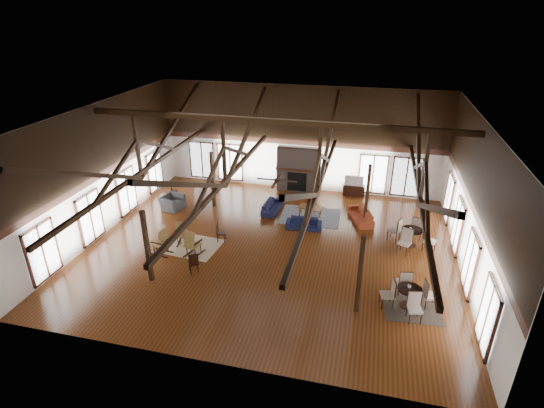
% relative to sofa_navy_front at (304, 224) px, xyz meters
% --- Properties ---
extents(floor, '(16.00, 16.00, 0.00)m').
position_rel_sofa_navy_front_xyz_m(floor, '(-1.15, -2.13, -0.25)').
color(floor, '#5D2C13').
rests_on(floor, ground).
extents(ceiling, '(16.00, 14.00, 0.02)m').
position_rel_sofa_navy_front_xyz_m(ceiling, '(-1.15, -2.13, 5.75)').
color(ceiling, black).
rests_on(ceiling, wall_back).
extents(wall_back, '(16.00, 0.02, 6.00)m').
position_rel_sofa_navy_front_xyz_m(wall_back, '(-1.15, 4.87, 2.75)').
color(wall_back, white).
rests_on(wall_back, floor).
extents(wall_front, '(16.00, 0.02, 6.00)m').
position_rel_sofa_navy_front_xyz_m(wall_front, '(-1.15, -9.13, 2.75)').
color(wall_front, white).
rests_on(wall_front, floor).
extents(wall_left, '(0.02, 14.00, 6.00)m').
position_rel_sofa_navy_front_xyz_m(wall_left, '(-9.15, -2.13, 2.75)').
color(wall_left, white).
rests_on(wall_left, floor).
extents(wall_right, '(0.02, 14.00, 6.00)m').
position_rel_sofa_navy_front_xyz_m(wall_right, '(6.85, -2.13, 2.75)').
color(wall_right, white).
rests_on(wall_right, floor).
extents(roof_truss, '(15.60, 14.07, 3.14)m').
position_rel_sofa_navy_front_xyz_m(roof_truss, '(-1.15, -2.13, 3.78)').
color(roof_truss, black).
rests_on(roof_truss, wall_back).
extents(post_grid, '(8.16, 7.16, 3.05)m').
position_rel_sofa_navy_front_xyz_m(post_grid, '(-1.15, -2.13, 1.27)').
color(post_grid, black).
rests_on(post_grid, floor).
extents(fireplace, '(2.50, 0.69, 2.60)m').
position_rel_sofa_navy_front_xyz_m(fireplace, '(-1.15, 4.54, 1.04)').
color(fireplace, '#695850').
rests_on(fireplace, floor).
extents(ceiling_fan, '(1.60, 1.60, 0.75)m').
position_rel_sofa_navy_front_xyz_m(ceiling_fan, '(-0.65, -3.13, 3.48)').
color(ceiling_fan, black).
rests_on(ceiling_fan, roof_truss).
extents(sofa_navy_front, '(1.76, 0.77, 0.50)m').
position_rel_sofa_navy_front_xyz_m(sofa_navy_front, '(0.00, 0.00, 0.00)').
color(sofa_navy_front, '#141737').
rests_on(sofa_navy_front, floor).
extents(sofa_navy_left, '(1.85, 0.82, 0.53)m').
position_rel_sofa_navy_front_xyz_m(sofa_navy_left, '(-1.95, 1.49, 0.01)').
color(sofa_navy_left, '#141739').
rests_on(sofa_navy_left, floor).
extents(sofa_orange, '(2.21, 1.43, 0.60)m').
position_rel_sofa_navy_front_xyz_m(sofa_orange, '(2.64, 1.48, 0.05)').
color(sofa_orange, '#95361C').
rests_on(sofa_orange, floor).
extents(coffee_table, '(1.33, 0.90, 0.47)m').
position_rel_sofa_navy_front_xyz_m(coffee_table, '(0.08, 1.47, 0.16)').
color(coffee_table, brown).
rests_on(coffee_table, floor).
extents(vase, '(0.23, 0.23, 0.19)m').
position_rel_sofa_navy_front_xyz_m(vase, '(0.19, 1.45, 0.31)').
color(vase, '#B2B2B2').
rests_on(vase, coffee_table).
extents(armchair, '(1.33, 1.21, 0.75)m').
position_rel_sofa_navy_front_xyz_m(armchair, '(-7.18, 0.52, 0.12)').
color(armchair, '#323235').
rests_on(armchair, floor).
extents(side_table_lamp, '(0.45, 0.45, 1.15)m').
position_rel_sofa_navy_front_xyz_m(side_table_lamp, '(-7.63, 1.44, 0.18)').
color(side_table_lamp, black).
rests_on(side_table_lamp, floor).
extents(rocking_chair_a, '(0.66, 0.98, 1.15)m').
position_rel_sofa_navy_front_xyz_m(rocking_chair_a, '(-5.11, -2.75, 0.29)').
color(rocking_chair_a, olive).
rests_on(rocking_chair_a, floor).
extents(rocking_chair_b, '(0.73, 1.05, 1.22)m').
position_rel_sofa_navy_front_xyz_m(rocking_chair_b, '(-4.29, -3.58, 0.32)').
color(rocking_chair_b, olive).
rests_on(rocking_chair_b, floor).
extents(rocking_chair_c, '(1.00, 0.64, 1.21)m').
position_rel_sofa_navy_front_xyz_m(rocking_chair_c, '(-5.57, -3.77, 0.32)').
color(rocking_chair_c, olive).
rests_on(rocking_chair_c, floor).
extents(side_chair_a, '(0.44, 0.44, 0.89)m').
position_rel_sofa_navy_front_xyz_m(side_chair_a, '(-3.57, -2.09, 0.27)').
color(side_chair_a, black).
rests_on(side_chair_a, floor).
extents(side_chair_b, '(0.53, 0.53, 0.92)m').
position_rel_sofa_navy_front_xyz_m(side_chair_b, '(-3.69, -4.78, 0.28)').
color(side_chair_b, black).
rests_on(side_chair_b, floor).
extents(cafe_table_near, '(2.09, 2.09, 1.07)m').
position_rel_sofa_navy_front_xyz_m(cafe_table_near, '(4.64, -4.93, 0.28)').
color(cafe_table_near, black).
rests_on(cafe_table_near, floor).
extents(cafe_table_far, '(2.18, 2.18, 1.13)m').
position_rel_sofa_navy_front_xyz_m(cafe_table_far, '(4.97, -0.46, 0.31)').
color(cafe_table_far, black).
rests_on(cafe_table_far, floor).
extents(cup_near, '(0.15, 0.15, 0.10)m').
position_rel_sofa_navy_front_xyz_m(cup_near, '(4.61, -4.89, 0.57)').
color(cup_near, '#B2B2B2').
rests_on(cup_near, cafe_table_near).
extents(cup_far, '(0.15, 0.15, 0.10)m').
position_rel_sofa_navy_front_xyz_m(cup_far, '(4.87, -0.51, 0.61)').
color(cup_far, '#B2B2B2').
rests_on(cup_far, cafe_table_far).
extents(tv_console, '(1.20, 0.45, 0.60)m').
position_rel_sofa_navy_front_xyz_m(tv_console, '(2.09, 4.62, 0.05)').
color(tv_console, black).
rests_on(tv_console, floor).
extents(television, '(1.05, 0.16, 0.60)m').
position_rel_sofa_navy_front_xyz_m(television, '(2.07, 4.62, 0.65)').
color(television, '#B2B2B2').
rests_on(television, tv_console).
extents(rug_tan, '(2.72, 2.23, 0.01)m').
position_rel_sofa_navy_front_xyz_m(rug_tan, '(-4.68, -2.86, -0.25)').
color(rug_tan, tan).
rests_on(rug_tan, floor).
extents(rug_navy, '(3.07, 2.33, 0.01)m').
position_rel_sofa_navy_front_xyz_m(rug_navy, '(0.11, 1.35, -0.25)').
color(rug_navy, '#182044').
rests_on(rug_navy, floor).
extents(rug_dark, '(2.12, 1.96, 0.01)m').
position_rel_sofa_navy_front_xyz_m(rug_dark, '(4.81, -4.96, -0.25)').
color(rug_dark, black).
rests_on(rug_dark, floor).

